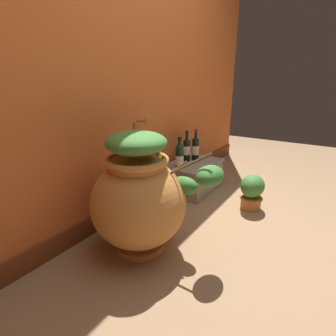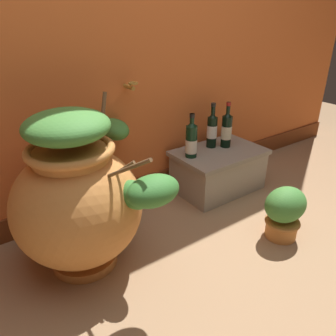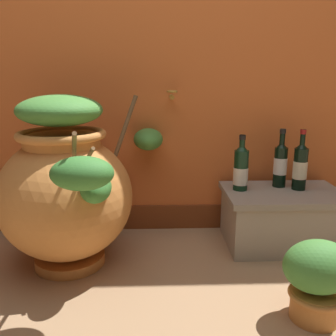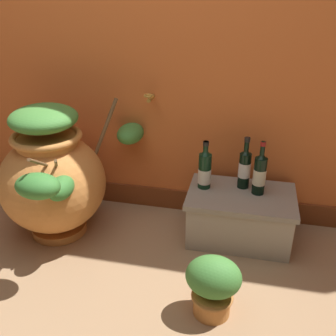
{
  "view_description": "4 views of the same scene",
  "coord_description": "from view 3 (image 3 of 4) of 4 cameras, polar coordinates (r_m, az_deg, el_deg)",
  "views": [
    {
      "loc": [
        -1.63,
        -0.3,
        1.08
      ],
      "look_at": [
        0.11,
        0.86,
        0.37
      ],
      "focal_mm": 27.86,
      "sensor_mm": 36.0,
      "label": 1
    },
    {
      "loc": [
        -0.89,
        -0.63,
        1.17
      ],
      "look_at": [
        0.12,
        0.79,
        0.33
      ],
      "focal_mm": 35.15,
      "sensor_mm": 36.0,
      "label": 2
    },
    {
      "loc": [
        -0.06,
        -0.9,
        0.86
      ],
      "look_at": [
        -0.0,
        0.86,
        0.43
      ],
      "focal_mm": 38.56,
      "sensor_mm": 36.0,
      "label": 3
    },
    {
      "loc": [
        0.6,
        -1.1,
        1.41
      ],
      "look_at": [
        0.18,
        0.83,
        0.43
      ],
      "focal_mm": 41.38,
      "sensor_mm": 36.0,
      "label": 4
    }
  ],
  "objects": [
    {
      "name": "terracotta_urn",
      "position": [
        1.71,
        -15.6,
        -3.04
      ],
      "size": [
        0.76,
        0.94,
        0.8
      ],
      "color": "#CC7F3D",
      "rests_on": "ground_plane"
    },
    {
      "name": "stone_ledge",
      "position": [
        2.01,
        17.59,
        -7.16
      ],
      "size": [
        0.61,
        0.41,
        0.29
      ],
      "color": "#9E9384",
      "rests_on": "ground_plane"
    },
    {
      "name": "wine_bottle_left",
      "position": [
        1.91,
        11.46,
        0.02
      ],
      "size": [
        0.08,
        0.08,
        0.29
      ],
      "color": "black",
      "rests_on": "stone_ledge"
    },
    {
      "name": "wine_bottle_middle",
      "position": [
        2.0,
        20.18,
        0.4
      ],
      "size": [
        0.07,
        0.07,
        0.32
      ],
      "color": "black",
      "rests_on": "stone_ledge"
    },
    {
      "name": "wine_bottle_right",
      "position": [
        2.02,
        17.35,
        0.79
      ],
      "size": [
        0.07,
        0.07,
        0.31
      ],
      "color": "black",
      "rests_on": "stone_ledge"
    },
    {
      "name": "potted_shrub",
      "position": [
        1.46,
        22.54,
        -15.69
      ],
      "size": [
        0.25,
        0.2,
        0.31
      ],
      "color": "#CC7F3D",
      "rests_on": "ground_plane"
    }
  ]
}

